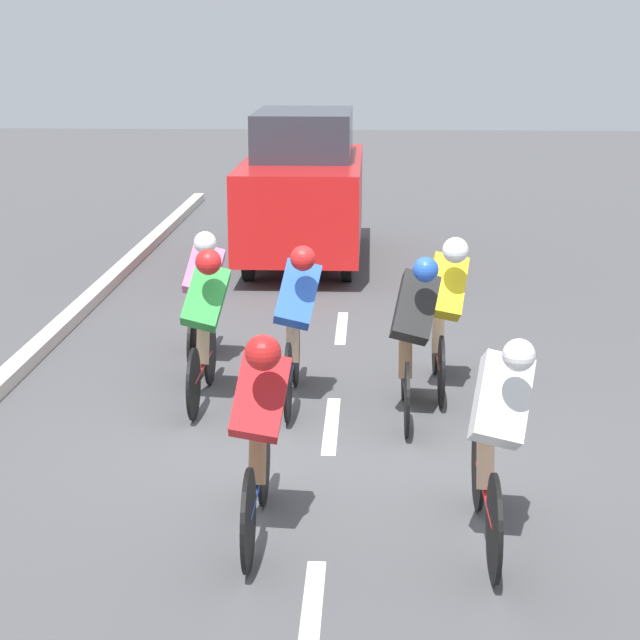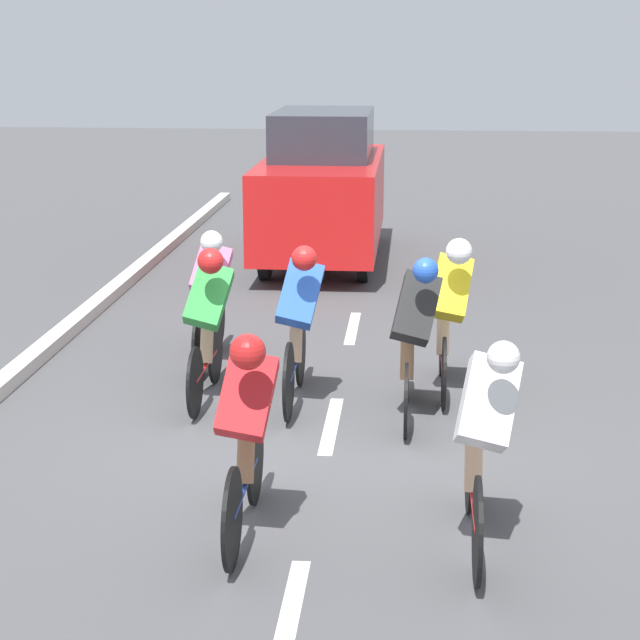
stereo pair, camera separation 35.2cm
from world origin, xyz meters
TOP-DOWN VIEW (x-y plane):
  - ground_plane at (0.00, 0.00)m, footprint 60.00×60.00m
  - lane_stripe_near at (0.00, 2.96)m, footprint 0.12×1.40m
  - lane_stripe_mid at (0.00, -0.24)m, footprint 0.12×1.40m
  - lane_stripe_far at (0.00, -3.44)m, footprint 0.12×1.40m
  - cyclist_yellow at (-1.02, -1.19)m, footprint 0.42×1.64m
  - cyclist_black at (-0.70, -0.43)m, footprint 0.45×1.62m
  - cyclist_green at (1.17, -0.76)m, footprint 0.45×1.64m
  - cyclist_pink at (1.36, -1.89)m, footprint 0.43×1.69m
  - cyclist_red at (0.40, 1.96)m, footprint 0.41×1.67m
  - cyclist_white at (-1.15, 1.98)m, footprint 0.44×1.73m
  - cyclist_blue at (0.34, -0.76)m, footprint 0.44×1.71m
  - support_car at (0.68, -7.22)m, footprint 1.70×4.22m

SIDE VIEW (x-z plane):
  - ground_plane at x=0.00m, z-range 0.00..0.00m
  - lane_stripe_near at x=0.00m, z-range 0.00..0.01m
  - lane_stripe_mid at x=0.00m, z-range 0.00..0.01m
  - lane_stripe_far at x=0.00m, z-range 0.00..0.01m
  - cyclist_pink at x=1.36m, z-range 0.03..1.48m
  - cyclist_white at x=-1.15m, z-range 0.03..1.53m
  - cyclist_red at x=0.40m, z-range 0.04..1.55m
  - cyclist_blue at x=0.34m, z-range 0.03..1.57m
  - cyclist_black at x=-0.70m, z-range 0.04..1.56m
  - cyclist_green at x=1.17m, z-range 0.05..1.55m
  - cyclist_yellow at x=-1.02m, z-range 0.05..1.59m
  - support_car at x=0.68m, z-range 0.00..2.21m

